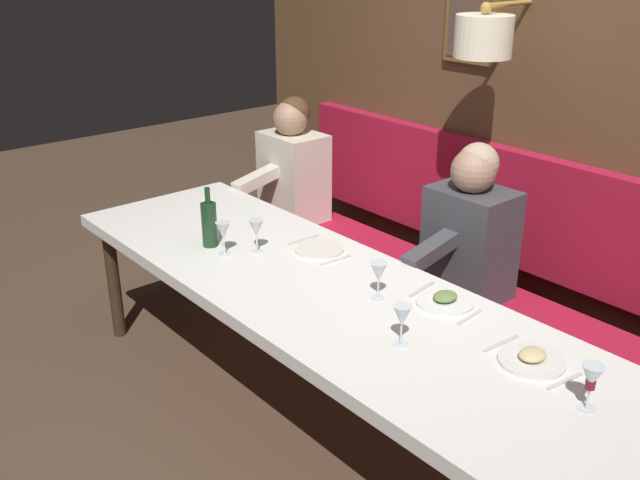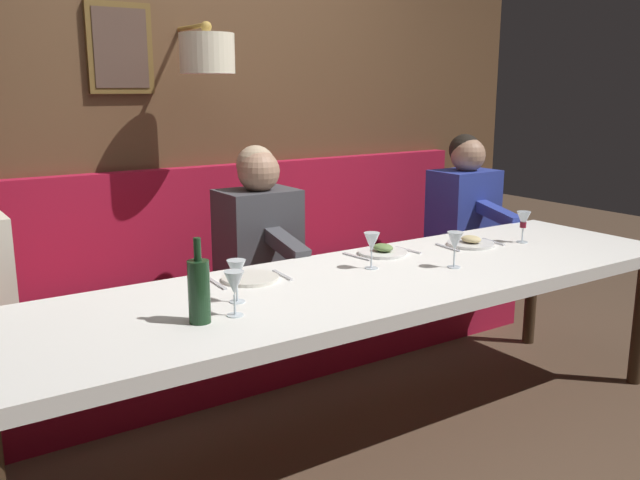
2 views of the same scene
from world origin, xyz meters
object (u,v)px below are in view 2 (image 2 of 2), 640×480
(diner_nearest, at_px, (465,200))
(wine_glass_2, at_px, (234,284))
(wine_glass_1, at_px, (237,273))
(wine_glass_3, at_px, (455,242))
(diner_near, at_px, (259,227))
(wine_glass_0, at_px, (523,221))
(wine_glass_4, at_px, (372,243))
(wine_bottle, at_px, (199,290))
(dining_table, at_px, (366,290))

(diner_nearest, bearing_deg, wine_glass_2, 115.08)
(wine_glass_1, bearing_deg, wine_glass_3, -94.78)
(wine_glass_2, bearing_deg, diner_near, -32.80)
(wine_glass_0, relative_size, wine_glass_4, 1.00)
(diner_near, distance_m, wine_glass_1, 1.06)
(wine_glass_3, bearing_deg, wine_bottle, 91.79)
(wine_glass_0, xyz_separation_m, wine_glass_1, (-0.08, 1.70, 0.00))
(wine_glass_0, bearing_deg, wine_glass_2, 96.81)
(wine_glass_1, bearing_deg, wine_glass_4, -81.50)
(wine_glass_4, bearing_deg, wine_bottle, 104.08)
(diner_nearest, xyz_separation_m, diner_near, (0.00, 1.52, 0.00))
(wine_bottle, bearing_deg, wine_glass_1, -59.02)
(wine_glass_4, distance_m, wine_bottle, 0.96)
(wine_glass_1, distance_m, wine_glass_3, 1.05)
(dining_table, height_order, wine_glass_4, wine_glass_4)
(wine_glass_2, xyz_separation_m, wine_bottle, (0.01, 0.13, -0.00))
(wine_glass_3, distance_m, wine_glass_4, 0.37)
(diner_nearest, relative_size, wine_glass_0, 4.82)
(wine_glass_0, relative_size, wine_glass_2, 1.00)
(diner_nearest, distance_m, diner_near, 1.52)
(diner_near, relative_size, wine_glass_4, 4.82)
(dining_table, bearing_deg, wine_glass_2, 101.14)
(dining_table, relative_size, wine_glass_0, 19.99)
(dining_table, height_order, wine_glass_2, wine_glass_2)
(wine_glass_3, relative_size, wine_glass_4, 1.00)
(wine_glass_0, bearing_deg, dining_table, 94.01)
(dining_table, height_order, diner_near, diner_near)
(wine_glass_3, height_order, wine_glass_4, same)
(dining_table, distance_m, wine_glass_2, 0.72)
(wine_glass_1, height_order, wine_glass_3, same)
(dining_table, bearing_deg, wine_bottle, 99.03)
(diner_nearest, xyz_separation_m, wine_glass_3, (-0.97, 1.05, 0.04))
(wine_glass_3, xyz_separation_m, wine_bottle, (-0.04, 1.25, -0.00))
(wine_glass_1, relative_size, wine_glass_4, 1.00)
(diner_nearest, distance_m, wine_bottle, 2.52)
(diner_nearest, height_order, wine_glass_4, diner_nearest)
(wine_glass_0, xyz_separation_m, wine_bottle, (-0.21, 1.91, 0.00))
(dining_table, height_order, wine_bottle, wine_bottle)
(wine_glass_1, distance_m, wine_glass_4, 0.73)
(diner_nearest, bearing_deg, dining_table, 120.72)
(wine_glass_1, bearing_deg, diner_nearest, -67.07)
(dining_table, relative_size, wine_bottle, 10.93)
(diner_nearest, distance_m, wine_glass_3, 1.44)
(wine_glass_1, height_order, wine_glass_2, same)
(diner_near, xyz_separation_m, wine_glass_2, (-1.02, 0.66, 0.04))
(wine_glass_2, bearing_deg, wine_glass_3, -87.73)
(wine_glass_4, bearing_deg, dining_table, 133.04)
(wine_glass_2, bearing_deg, wine_glass_4, -73.37)
(dining_table, relative_size, diner_near, 4.14)
(wine_glass_1, xyz_separation_m, wine_glass_2, (-0.13, 0.08, 0.00))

